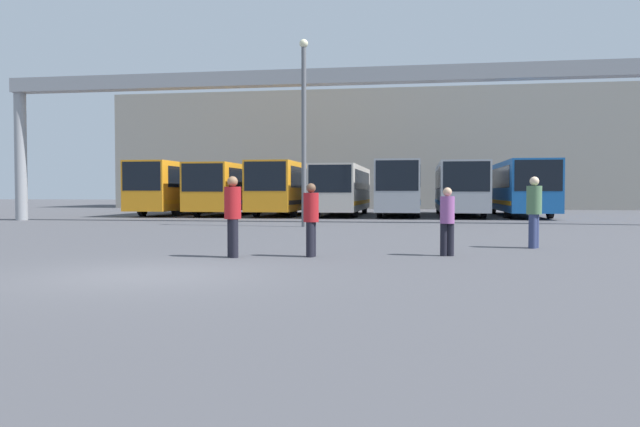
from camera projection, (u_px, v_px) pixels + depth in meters
name	position (u px, v px, depth m)	size (l,w,h in m)	color
ground_plane	(146.00, 275.00, 10.96)	(200.00, 200.00, 0.00)	#47474C
building_backdrop	(369.00, 153.00, 58.72)	(45.04, 12.00, 10.23)	gray
overhead_gantry	(319.00, 93.00, 29.44)	(31.63, 0.80, 7.22)	gray
bus_slot_0	(178.00, 185.00, 40.33)	(2.51, 10.92, 3.26)	orange
bus_slot_1	(230.00, 186.00, 39.49)	(2.62, 10.34, 3.14)	orange
bus_slot_2	(286.00, 186.00, 39.10)	(2.57, 10.70, 3.22)	orange
bus_slot_3	(342.00, 187.00, 38.71)	(2.56, 11.04, 3.02)	beige
bus_slot_4	(400.00, 185.00, 38.12)	(2.47, 11.00, 3.22)	#999EA5
bus_slot_5	(459.00, 186.00, 38.13)	(2.62, 12.15, 3.14)	#999EA5
bus_slot_6	(519.00, 186.00, 37.69)	(2.60, 12.40, 3.19)	#1959A5
pedestrian_mid_right	(534.00, 210.00, 16.17)	(0.39, 0.39, 1.86)	navy
pedestrian_near_right	(311.00, 218.00, 14.03)	(0.34, 0.34, 1.66)	black
pedestrian_near_left	(233.00, 214.00, 13.90)	(0.38, 0.38, 1.81)	black
pedestrian_mid_left	(447.00, 220.00, 14.22)	(0.33, 0.33, 1.57)	black
lamp_post	(304.00, 125.00, 25.96)	(0.36, 0.36, 7.80)	#595B60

